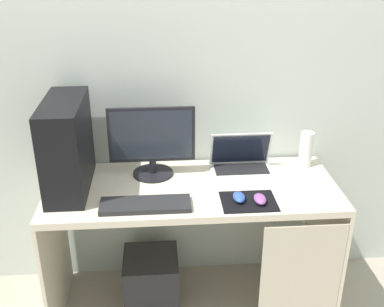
{
  "coord_description": "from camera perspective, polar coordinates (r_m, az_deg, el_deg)",
  "views": [
    {
      "loc": [
        -0.16,
        -2.06,
        1.89
      ],
      "look_at": [
        0.0,
        0.0,
        0.94
      ],
      "focal_mm": 43.78,
      "sensor_mm": 36.0,
      "label": 1
    }
  ],
  "objects": [
    {
      "name": "mousepad",
      "position": [
        2.24,
        6.9,
        -5.82
      ],
      "size": [
        0.26,
        0.2,
        0.0
      ],
      "primitive_type": "cube",
      "color": "black",
      "rests_on": "desk"
    },
    {
      "name": "mouse_left",
      "position": [
        2.23,
        5.74,
        -5.31
      ],
      "size": [
        0.06,
        0.1,
        0.03
      ],
      "primitive_type": "ellipsoid",
      "color": "#2D51B2",
      "rests_on": "mousepad"
    },
    {
      "name": "wall_back",
      "position": [
        2.47,
        -0.55,
        11.03
      ],
      "size": [
        4.0,
        0.05,
        2.6
      ],
      "color": "beige",
      "rests_on": "ground_plane"
    },
    {
      "name": "mouse_right",
      "position": [
        2.22,
        8.27,
        -5.51
      ],
      "size": [
        0.06,
        0.1,
        0.03
      ],
      "primitive_type": "ellipsoid",
      "color": "#8C4C99",
      "rests_on": "mousepad"
    },
    {
      "name": "desk",
      "position": [
        2.43,
        0.49,
        -7.25
      ],
      "size": [
        1.46,
        0.59,
        0.76
      ],
      "color": "beige",
      "rests_on": "ground_plane"
    },
    {
      "name": "keyboard",
      "position": [
        2.19,
        -5.7,
        -6.24
      ],
      "size": [
        0.42,
        0.14,
        0.02
      ],
      "primitive_type": "cube",
      "color": "#232326",
      "rests_on": "desk"
    },
    {
      "name": "monitor",
      "position": [
        2.39,
        -4.9,
        1.36
      ],
      "size": [
        0.44,
        0.21,
        0.37
      ],
      "color": "black",
      "rests_on": "desk"
    },
    {
      "name": "speaker",
      "position": [
        2.59,
        13.71,
        0.5
      ],
      "size": [
        0.07,
        0.07,
        0.2
      ],
      "primitive_type": "cylinder",
      "color": "white",
      "rests_on": "desk"
    },
    {
      "name": "subwoofer",
      "position": [
        2.73,
        -4.97,
        -15.0
      ],
      "size": [
        0.3,
        0.3,
        0.3
      ],
      "primitive_type": "cube",
      "color": "#232326",
      "rests_on": "ground_plane"
    },
    {
      "name": "laptop",
      "position": [
        2.5,
        6.02,
        -1.19
      ],
      "size": [
        0.32,
        0.21,
        0.21
      ],
      "color": "white",
      "rests_on": "desk"
    },
    {
      "name": "ground_plane",
      "position": [
        2.8,
        0.0,
        -17.65
      ],
      "size": [
        8.0,
        8.0,
        0.0
      ],
      "primitive_type": "plane",
      "color": "#9E9384"
    },
    {
      "name": "pc_tower",
      "position": [
        2.33,
        -14.99,
        0.92
      ],
      "size": [
        0.18,
        0.47,
        0.45
      ],
      "primitive_type": "cube",
      "color": "black",
      "rests_on": "desk"
    }
  ]
}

